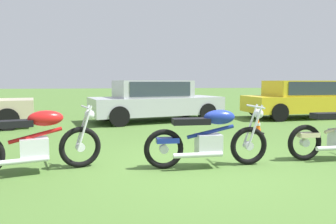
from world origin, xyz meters
TOP-DOWN VIEW (x-y plane):
  - ground_plane at (0.00, 0.00)m, footprint 120.00×120.00m
  - motorcycle_red at (-2.60, 0.07)m, footprint 2.02×0.90m
  - motorcycle_blue at (0.13, -0.04)m, footprint 2.09×0.64m
  - car_silver at (0.00, 6.01)m, footprint 4.84×2.84m
  - car_yellow at (5.72, 5.99)m, footprint 4.55×1.98m
  - traffic_cone at (2.42, 2.92)m, footprint 0.25×0.25m

SIDE VIEW (x-z plane):
  - ground_plane at x=0.00m, z-range 0.00..0.00m
  - traffic_cone at x=2.42m, z-range -0.02..0.43m
  - motorcycle_blue at x=0.13m, z-range -0.03..0.99m
  - motorcycle_red at x=-2.60m, z-range -0.02..0.99m
  - car_yellow at x=5.72m, z-range 0.08..1.51m
  - car_silver at x=0.00m, z-range 0.08..1.51m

